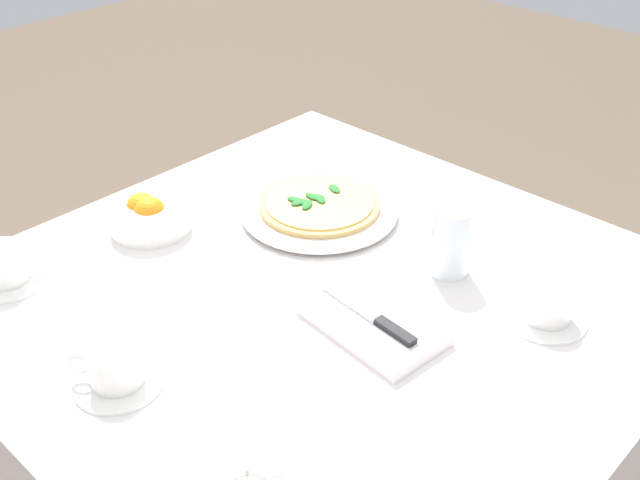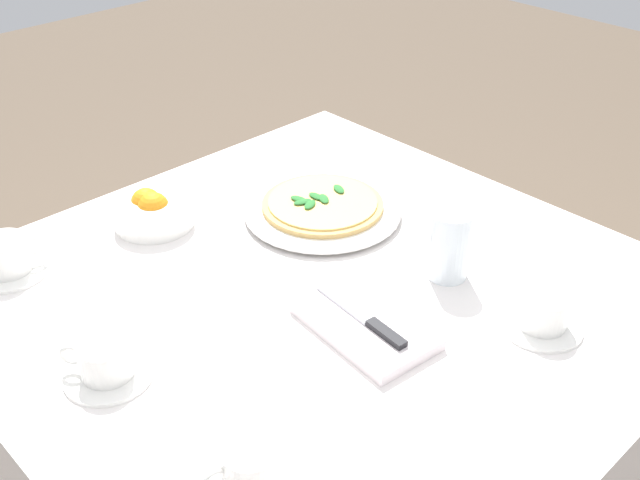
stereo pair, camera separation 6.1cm
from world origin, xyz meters
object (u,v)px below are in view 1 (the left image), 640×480
object	(u,v)px
coffee_cup_right_edge	(547,305)
napkin_folded	(373,324)
water_glass_back_corner	(450,245)
coffee_cup_left_edge	(116,369)
coffee_cup_near_right	(272,469)
pizza	(319,204)
citrus_bowl	(149,215)
dinner_knife	(372,316)
coffee_cup_far_left	(4,267)
pizza_plate	(319,210)

from	to	relation	value
coffee_cup_right_edge	napkin_folded	world-z (taller)	coffee_cup_right_edge
water_glass_back_corner	coffee_cup_left_edge	bearing A→B (deg)	71.97
coffee_cup_near_right	coffee_cup_left_edge	size ratio (longest dim) A/B	1.02
pizza	napkin_folded	xyz separation A→B (m)	(-0.30, 0.19, -0.02)
coffee_cup_left_edge	water_glass_back_corner	world-z (taller)	water_glass_back_corner
coffee_cup_left_edge	napkin_folded	xyz separation A→B (m)	(-0.19, -0.34, -0.02)
pizza	coffee_cup_near_right	bearing A→B (deg)	128.31
coffee_cup_left_edge	citrus_bowl	distance (m)	0.42
water_glass_back_corner	dinner_knife	bearing A→B (deg)	90.82
coffee_cup_far_left	water_glass_back_corner	world-z (taller)	water_glass_back_corner
coffee_cup_left_edge	water_glass_back_corner	bearing A→B (deg)	-108.03
pizza_plate	pizza	bearing A→B (deg)	29.26
coffee_cup_near_right	citrus_bowl	world-z (taller)	citrus_bowl
coffee_cup_left_edge	coffee_cup_right_edge	xyz separation A→B (m)	(-0.37, -0.55, 0.00)
coffee_cup_near_right	water_glass_back_corner	distance (m)	0.53
water_glass_back_corner	pizza_plate	bearing A→B (deg)	2.81
coffee_cup_left_edge	coffee_cup_far_left	bearing A→B (deg)	-2.23
coffee_cup_right_edge	pizza	bearing A→B (deg)	1.26
napkin_folded	citrus_bowl	bearing A→B (deg)	12.27
pizza_plate	coffee_cup_right_edge	bearing A→B (deg)	-178.77
pizza_plate	pizza	xyz separation A→B (m)	(0.00, 0.00, 0.01)
water_glass_back_corner	pizza	bearing A→B (deg)	2.85
pizza	napkin_folded	bearing A→B (deg)	146.86
water_glass_back_corner	napkin_folded	size ratio (longest dim) A/B	0.54
dinner_knife	coffee_cup_right_edge	bearing A→B (deg)	-126.59
pizza_plate	napkin_folded	distance (m)	0.36
napkin_folded	coffee_cup_far_left	bearing A→B (deg)	37.36
pizza_plate	napkin_folded	size ratio (longest dim) A/B	1.31
pizza_plate	napkin_folded	xyz separation A→B (m)	(-0.30, 0.19, -0.00)
pizza	coffee_cup_left_edge	xyz separation A→B (m)	(-0.11, 0.54, 0.00)
pizza_plate	napkin_folded	world-z (taller)	napkin_folded
napkin_folded	dinner_knife	world-z (taller)	dinner_knife
coffee_cup_right_edge	coffee_cup_left_edge	bearing A→B (deg)	56.05
coffee_cup_far_left	dinner_knife	world-z (taller)	coffee_cup_far_left
water_glass_back_corner	citrus_bowl	world-z (taller)	water_glass_back_corner
coffee_cup_far_left	dinner_knife	bearing A→B (deg)	-148.05
citrus_bowl	pizza	bearing A→B (deg)	-128.10
pizza	water_glass_back_corner	world-z (taller)	water_glass_back_corner
coffee_cup_near_right	water_glass_back_corner	size ratio (longest dim) A/B	1.06
coffee_cup_right_edge	citrus_bowl	world-z (taller)	citrus_bowl
dinner_knife	coffee_cup_near_right	bearing A→B (deg)	114.29
coffee_cup_near_right	coffee_cup_far_left	size ratio (longest dim) A/B	1.01
coffee_cup_near_right	napkin_folded	world-z (taller)	coffee_cup_near_right
pizza_plate	coffee_cup_near_right	xyz separation A→B (m)	(-0.40, 0.51, 0.02)
coffee_cup_far_left	water_glass_back_corner	distance (m)	0.75
coffee_cup_far_left	dinner_knife	xyz separation A→B (m)	(-0.53, -0.33, -0.01)
pizza	coffee_cup_near_right	distance (m)	0.65
napkin_folded	dinner_knife	bearing A→B (deg)	-0.06
coffee_cup_left_edge	coffee_cup_far_left	xyz separation A→B (m)	(0.34, -0.01, 0.00)
coffee_cup_far_left	napkin_folded	world-z (taller)	coffee_cup_far_left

